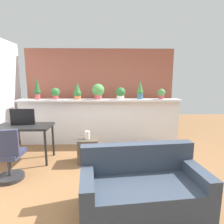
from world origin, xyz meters
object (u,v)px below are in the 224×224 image
Objects in this scene: potted_plant_2 at (77,92)px; desk at (24,130)px; couch at (142,188)px; potted_plant_0 at (37,89)px; potted_plant_1 at (55,93)px; vase_on_shelf at (87,135)px; potted_plant_3 at (98,91)px; side_cube_shelf at (89,150)px; tv_monitor at (22,117)px; potted_plant_5 at (140,91)px; potted_plant_4 at (121,93)px; office_chair at (7,159)px; potted_plant_6 at (161,93)px.

potted_plant_2 is 1.53m from desk.
desk is at bearing 144.75° from couch.
potted_plant_0 is 0.34× the size of couch.
vase_on_shelf is (0.89, -1.10, -0.76)m from potted_plant_1.
potted_plant_0 is at bearing -178.48° from potted_plant_3.
tv_monitor is at bearing 172.30° from side_cube_shelf.
potted_plant_5 is 2.81m from desk.
potted_plant_1 is at bearing -179.81° from potted_plant_4.
potted_plant_3 is 1.29× the size of potted_plant_4.
potted_plant_4 is at bearing 0.19° from potted_plant_1.
potted_plant_4 is 0.50m from potted_plant_5.
potted_plant_2 is at bearing 107.27° from vase_on_shelf.
potted_plant_1 reaches higher than vase_on_shelf.
potted_plant_1 reaches higher than couch.
couch is (2.17, -2.47, -1.15)m from potted_plant_0.
potted_plant_0 reaches higher than office_chair.
couch is at bearing -55.09° from potted_plant_1.
potted_plant_2 is 2.21m from office_chair.
potted_plant_4 is at bearing 25.56° from desk.
potted_plant_0 is 1.30× the size of potted_plant_2.
potted_plant_3 is at bearing 52.00° from office_chair.
couch is at bearing -75.07° from potted_plant_3.
office_chair is 5.69× the size of vase_on_shelf.
potted_plant_3 is (1.06, 0.04, 0.05)m from potted_plant_1.
potted_plant_1 is (0.44, 0.00, -0.10)m from potted_plant_0.
potted_plant_2 is at bearing 115.46° from couch.
potted_plant_4 is 0.27× the size of desk.
couch is (0.67, -2.51, -1.10)m from potted_plant_3.
tv_monitor reaches higher than desk.
potted_plant_6 is at bearing 69.40° from couch.
potted_plant_6 is at bearing 30.90° from side_cube_shelf.
potted_plant_5 reaches higher than potted_plant_1.
potted_plant_5 reaches higher than side_cube_shelf.
potted_plant_0 is 1.50m from potted_plant_3.
side_cube_shelf is (-1.75, -1.05, -1.07)m from potted_plant_6.
potted_plant_4 is at bearing -178.06° from potted_plant_5.
tv_monitor reaches higher than couch.
side_cube_shelf is 1.63m from couch.
potted_plant_5 is 3.20m from office_chair.
tv_monitor is at bearing -156.74° from potted_plant_4.
tv_monitor is 2.77m from couch.
potted_plant_0 is 1.20× the size of potted_plant_5.
tv_monitor is at bearing -164.44° from potted_plant_6.
potted_plant_2 is 2.96m from couch.
vase_on_shelf is at bearing -9.02° from tv_monitor.
potted_plant_4 reaches higher than potted_plant_6.
potted_plant_3 reaches higher than vase_on_shelf.
potted_plant_1 is at bearing 130.15° from side_cube_shelf.
potted_plant_6 is at bearing 31.43° from vase_on_shelf.
vase_on_shelf is at bearing -148.57° from potted_plant_6.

